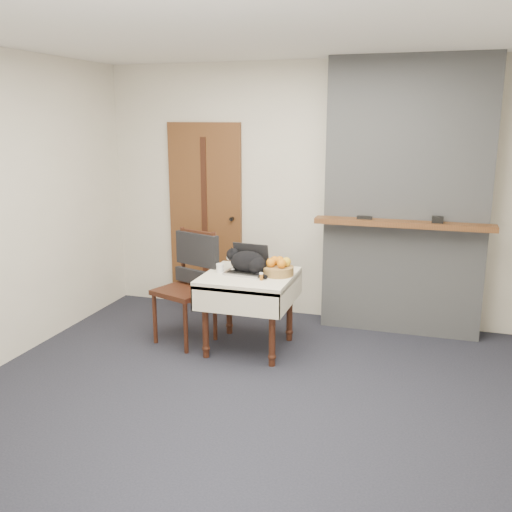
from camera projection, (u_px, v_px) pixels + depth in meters
The scene contains 12 objects.
ground at pixel (257, 400), 4.24m from camera, with size 4.50×4.50×0.00m, color black.
room_shell at pixel (275, 157), 4.25m from camera, with size 4.52×4.01×2.61m.
door at pixel (206, 217), 6.18m from camera, with size 0.82×0.10×2.00m.
chimney at pixel (406, 199), 5.39m from camera, with size 1.62×0.48×2.60m.
side_table at pixel (249, 287), 5.06m from camera, with size 0.78×0.78×0.70m.
laptop at pixel (247, 266), 5.08m from camera, with size 0.36×0.32×0.25m.
cat at pixel (249, 262), 5.04m from camera, with size 0.45×0.30×0.23m.
cream_jar at pixel (220, 268), 5.08m from camera, with size 0.07×0.07×0.08m, color white.
pill_bottle at pixel (261, 276), 4.84m from camera, with size 0.03×0.03×0.07m.
fruit_basket at pixel (278, 268), 5.00m from camera, with size 0.28×0.28×0.16m.
desk_clutter at pixel (266, 273), 5.07m from camera, with size 0.15×0.02×0.01m, color black.
chair at pixel (192, 271), 5.29m from camera, with size 0.59×0.59×1.04m.
Camera 1 is at (1.15, -3.69, 2.05)m, focal length 40.00 mm.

